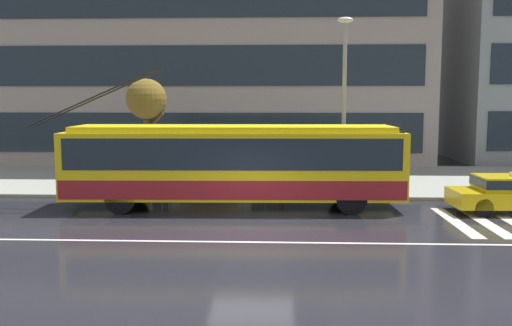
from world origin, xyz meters
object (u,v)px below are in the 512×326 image
at_px(bus_shelter, 208,141).
at_px(pedestrian_at_shelter, 261,153).
at_px(street_tree_bare, 146,101).
at_px(pedestrian_walking_past, 281,150).
at_px(street_lamp, 344,90).
at_px(pedestrian_approaching_curb, 339,151).
at_px(trolleybus, 234,163).

relative_size(bus_shelter, pedestrian_at_shelter, 1.92).
bearing_deg(street_tree_bare, pedestrian_walking_past, -13.55).
bearing_deg(pedestrian_at_shelter, street_tree_bare, 157.61).
bearing_deg(street_lamp, street_tree_bare, 164.77).
bearing_deg(pedestrian_approaching_curb, pedestrian_at_shelter, -169.68).
relative_size(trolleybus, bus_shelter, 3.46).
xyz_separation_m(trolleybus, pedestrian_approaching_curb, (4.04, 3.52, 0.12)).
height_order(pedestrian_approaching_curb, street_lamp, street_lamp).
bearing_deg(pedestrian_approaching_curb, pedestrian_walking_past, 177.54).
bearing_deg(street_lamp, pedestrian_approaching_curb, 97.40).
relative_size(trolleybus, pedestrian_approaching_curb, 6.60).
bearing_deg(bus_shelter, pedestrian_approaching_curb, 1.09).
bearing_deg(pedestrian_at_shelter, pedestrian_approaching_curb, 10.32).
bearing_deg(pedestrian_walking_past, street_tree_bare, 166.45).
bearing_deg(pedestrian_at_shelter, street_lamp, -3.11).
height_order(pedestrian_at_shelter, street_lamp, street_lamp).
distance_m(trolleybus, pedestrian_at_shelter, 3.06).
distance_m(bus_shelter, pedestrian_walking_past, 3.05).
bearing_deg(trolleybus, street_lamp, 33.74).
bearing_deg(pedestrian_walking_past, street_lamp, -19.12).
height_order(pedestrian_at_shelter, pedestrian_walking_past, pedestrian_walking_past).
bearing_deg(pedestrian_approaching_curb, street_tree_bare, 169.56).
distance_m(street_lamp, street_tree_bare, 8.74).
height_order(trolleybus, street_tree_bare, trolleybus).
distance_m(trolleybus, street_tree_bare, 6.96).
xyz_separation_m(bus_shelter, pedestrian_approaching_curb, (5.42, 0.10, -0.38)).
relative_size(bus_shelter, pedestrian_walking_past, 1.90).
bearing_deg(bus_shelter, street_tree_bare, 150.64).
bearing_deg(street_tree_bare, pedestrian_approaching_curb, -10.44).
bearing_deg(pedestrian_approaching_curb, bus_shelter, -178.91).
relative_size(trolleybus, street_tree_bare, 2.84).
distance_m(pedestrian_approaching_curb, street_lamp, 2.58).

